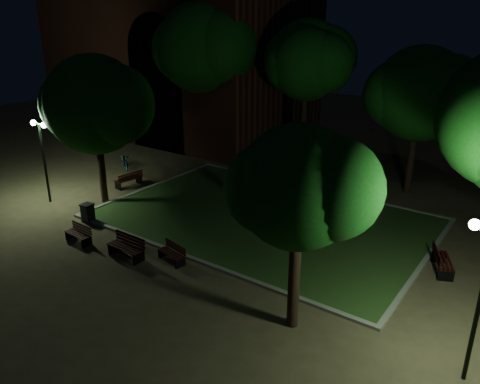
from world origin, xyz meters
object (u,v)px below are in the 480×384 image
object	(u,v)px
bench_near_right	(172,253)
bench_left_side	(129,180)
bench_near_left	(127,247)
bench_right_side	(441,261)
monument	(264,201)
trash_bin	(88,213)
bench_west_near	(79,234)
bicycle	(125,161)

from	to	relation	value
bench_near_right	bench_left_side	xyz separation A→B (m)	(-8.05, 4.96, 0.07)
bench_near_left	bench_right_side	size ratio (longest dim) A/B	0.97
monument	trash_bin	bearing A→B (deg)	-142.51
bench_right_side	trash_bin	distance (m)	15.73
bench_near_right	trash_bin	distance (m)	6.00
bench_near_left	bench_left_side	size ratio (longest dim) A/B	1.01
monument	bench_left_side	xyz separation A→B (m)	(-8.74, -0.68, -0.54)
monument	bench_near_left	size ratio (longest dim) A/B	1.88
monument	bench_near_right	world-z (taller)	monument
bench_west_near	bench_left_side	distance (m)	7.00
monument	trash_bin	xyz separation A→B (m)	(-6.68, -5.12, -0.51)
monument	bench_near_left	distance (m)	6.91
monument	bench_right_side	distance (m)	8.28
monument	bicycle	xyz separation A→B (m)	(-11.63, 1.59, -0.47)
bench_right_side	bicycle	xyz separation A→B (m)	(-19.89, 1.78, 0.06)
bench_west_near	bicycle	distance (m)	10.50
monument	bench_near_left	world-z (taller)	monument
bench_near_right	bench_near_left	bearing A→B (deg)	-143.42
bench_near_left	bench_west_near	size ratio (longest dim) A/B	1.20
bench_right_side	bench_near_left	bearing A→B (deg)	96.53
monument	bench_right_side	xyz separation A→B (m)	(8.26, -0.20, -0.53)
bench_left_side	bicycle	world-z (taller)	bicycle
bench_west_near	bench_left_side	world-z (taller)	bench_left_side
bench_left_side	monument	bearing A→B (deg)	101.91
monument	bench_right_side	world-z (taller)	monument
trash_bin	bench_left_side	bearing A→B (deg)	114.94
trash_bin	bicycle	xyz separation A→B (m)	(-4.95, 6.71, 0.03)
bench_right_side	bicycle	distance (m)	19.97
bench_near_left	trash_bin	distance (m)	4.43
bench_west_near	bench_right_side	xyz separation A→B (m)	(13.46, 6.52, 0.07)
bench_west_near	bench_right_side	size ratio (longest dim) A/B	0.81
bench_right_side	bench_west_near	bearing A→B (deg)	92.12
monument	bench_left_side	distance (m)	8.79
bench_near_left	bench_left_side	bearing A→B (deg)	137.75
trash_bin	bench_near_left	bearing A→B (deg)	-17.35
bench_near_right	trash_bin	world-z (taller)	trash_bin
bench_west_near	bench_left_side	bearing A→B (deg)	123.24
monument	bench_left_side	world-z (taller)	monument
bicycle	bench_near_left	bearing A→B (deg)	-100.11
bench_near_right	bicycle	size ratio (longest dim) A/B	0.77
bench_right_side	trash_bin	bearing A→B (deg)	84.52
bench_near_right	bench_west_near	xyz separation A→B (m)	(-4.51, -1.08, 0.01)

